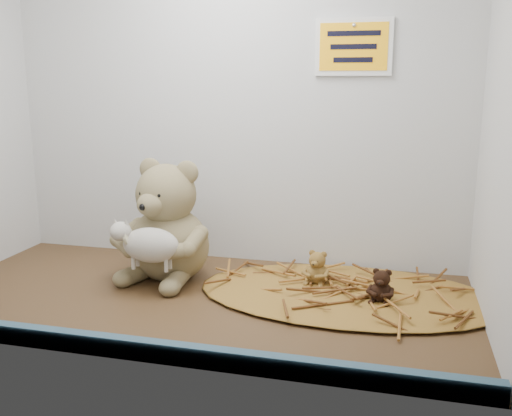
% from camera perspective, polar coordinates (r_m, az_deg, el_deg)
% --- Properties ---
extents(alcove_shell, '(1.20, 0.60, 0.90)m').
position_cam_1_polar(alcove_shell, '(1.28, -4.99, 11.59)').
color(alcove_shell, '#402C16').
rests_on(alcove_shell, ground).
extents(front_rail, '(1.19, 0.02, 0.04)m').
position_cam_1_polar(front_rail, '(1.04, -11.52, -13.64)').
color(front_rail, '#3B5B70').
rests_on(front_rail, shelf_floor).
extents(straw_bed, '(0.68, 0.39, 0.01)m').
position_cam_1_polar(straw_bed, '(1.31, 9.13, -8.43)').
color(straw_bed, brown).
rests_on(straw_bed, shelf_floor).
extents(main_teddy, '(0.28, 0.29, 0.29)m').
position_cam_1_polar(main_teddy, '(1.38, -8.73, -1.17)').
color(main_teddy, '#918259').
rests_on(main_teddy, shelf_floor).
extents(toy_lamb, '(0.17, 0.10, 0.11)m').
position_cam_1_polar(toy_lamb, '(1.30, -10.46, -3.67)').
color(toy_lamb, beige).
rests_on(toy_lamb, main_teddy).
extents(mini_teddy_tan, '(0.08, 0.08, 0.08)m').
position_cam_1_polar(mini_teddy_tan, '(1.33, 6.16, -5.77)').
color(mini_teddy_tan, olive).
rests_on(mini_teddy_tan, straw_bed).
extents(mini_teddy_brown, '(0.07, 0.07, 0.07)m').
position_cam_1_polar(mini_teddy_brown, '(1.25, 12.45, -7.43)').
color(mini_teddy_brown, black).
rests_on(mini_teddy_brown, straw_bed).
extents(wall_sign, '(0.16, 0.01, 0.11)m').
position_cam_1_polar(wall_sign, '(1.42, 9.73, 15.61)').
color(wall_sign, '#F1A10C').
rests_on(wall_sign, back_wall).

